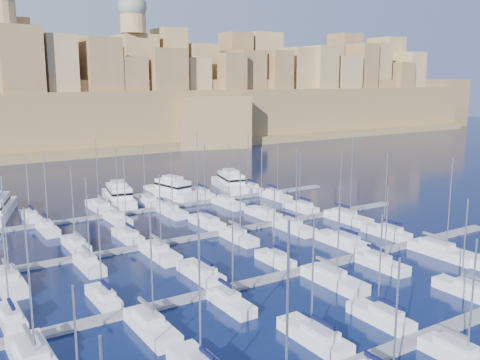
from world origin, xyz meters
TOP-DOWN VIEW (x-y plane):
  - ground at (0.00, 0.00)m, footprint 600.00×600.00m
  - pontoon_near at (0.00, -34.00)m, footprint 84.00×2.00m
  - pontoon_mid_near at (0.00, -12.00)m, footprint 84.00×2.00m
  - pontoon_mid_far at (0.00, 10.00)m, footprint 84.00×2.00m
  - pontoon_far at (0.00, 32.00)m, footprint 84.00×2.00m
  - sailboat_2 at (-10.68, -28.58)m, footprint 2.72×9.08m
  - sailboat_3 at (-1.59, -29.02)m, footprint 2.45×8.17m
  - sailboat_4 at (13.03, -29.19)m, footprint 2.35×7.82m
  - sailboat_9 at (-1.67, -39.12)m, footprint 2.53×8.45m
  - sailboat_12 at (-35.80, -7.28)m, footprint 2.29×7.63m
  - sailboat_13 at (-25.45, -7.36)m, footprint 2.24×7.47m
  - sailboat_14 at (-11.80, -6.54)m, footprint 2.74×9.15m
  - sailboat_15 at (0.02, -7.41)m, footprint 2.21×7.37m
  - sailboat_16 at (14.13, -6.15)m, footprint 2.98×9.94m
  - sailboat_17 at (24.07, -6.56)m, footprint 2.74×9.12m
  - sailboat_19 at (-23.73, -17.58)m, footprint 2.82×9.39m
  - sailboat_20 at (-13.40, -16.75)m, footprint 2.31×7.71m
  - sailboat_21 at (1.63, -17.91)m, footprint 3.02×10.06m
  - sailboat_22 at (11.48, -17.05)m, footprint 2.50×8.32m
  - sailboat_23 at (23.29, -18.25)m, footprint 3.23×10.75m
  - sailboat_25 at (-22.31, 15.13)m, footprint 2.54×8.47m
  - sailboat_26 at (-13.73, 15.20)m, footprint 2.59×8.63m
  - sailboat_27 at (1.49, 15.53)m, footprint 2.79×9.29m
  - sailboat_28 at (13.87, 15.41)m, footprint 2.71×9.05m
  - sailboat_29 at (23.15, 15.21)m, footprint 2.59×8.63m
  - sailboat_30 at (-34.05, 4.10)m, footprint 3.01×10.04m
  - sailboat_31 at (-23.37, 5.03)m, footprint 2.44×8.15m
  - sailboat_32 at (-12.90, 4.31)m, footprint 2.89×9.62m
  - sailboat_33 at (1.48, 4.85)m, footprint 2.55×8.52m
  - sailboat_34 at (12.74, 4.44)m, footprint 2.80×9.34m
  - sailboat_35 at (25.25, 4.03)m, footprint 3.06×10.19m
  - sailboat_37 at (-24.60, 37.17)m, footprint 2.57×8.57m
  - sailboat_38 at (-11.00, 37.92)m, footprint 3.03×10.08m
  - sailboat_39 at (-0.89, 37.81)m, footprint 2.96×9.86m
  - sailboat_40 at (11.98, 37.91)m, footprint 3.02×10.06m
  - sailboat_41 at (25.13, 37.06)m, footprint 2.50×8.34m
  - sailboat_43 at (-23.85, 27.01)m, footprint 2.46×8.18m
  - sailboat_44 at (-11.30, 26.70)m, footprint 2.65×8.82m
  - sailboat_45 at (-0.39, 26.47)m, footprint 2.79×9.30m
  - sailboat_46 at (12.68, 26.56)m, footprint 2.73×9.11m
  - sailboat_47 at (25.33, 26.76)m, footprint 2.61×8.71m
  - motor_yacht_b at (-5.65, 41.37)m, footprint 7.92×17.01m
  - motor_yacht_c at (6.57, 40.84)m, footprint 7.46×15.87m
  - motor_yacht_d at (22.39, 41.26)m, footprint 8.56×16.82m
  - fortified_city at (-0.19, 155.26)m, footprint 460.00×108.95m

SIDE VIEW (x-z plane):
  - ground at x=0.00m, z-range 0.00..0.00m
  - pontoon_near at x=0.00m, z-range 0.00..0.40m
  - pontoon_mid_near at x=0.00m, z-range 0.00..0.40m
  - pontoon_mid_far at x=0.00m, z-range 0.00..0.40m
  - pontoon_far at x=0.00m, z-range 0.00..0.40m
  - sailboat_15 at x=0.02m, z-range -5.00..6.42m
  - sailboat_20 at x=-13.40m, z-range -5.09..6.51m
  - sailboat_13 at x=-25.45m, z-range -5.20..6.62m
  - sailboat_12 at x=-35.80m, z-range -5.47..6.91m
  - sailboat_22 at x=11.48m, z-range -5.39..6.83m
  - sailboat_4 at x=13.03m, z-range -5.52..6.97m
  - sailboat_3 at x=-1.59m, z-range -5.54..6.99m
  - sailboat_37 at x=-24.60m, z-range -5.45..6.90m
  - sailboat_29 at x=23.15m, z-range -5.43..6.88m
  - sailboat_47 at x=25.33m, z-range -5.47..6.92m
  - sailboat_9 at x=-1.67m, z-range -5.62..7.07m
  - sailboat_31 at x=-23.37m, z-range -6.02..7.49m
  - sailboat_25 at x=-22.31m, z-range -5.99..7.46m
  - sailboat_33 at x=1.48m, z-range -6.15..7.62m
  - sailboat_43 at x=-23.85m, z-range -6.23..7.70m
  - sailboat_45 at x=-0.39m, z-range -5.89..7.37m
  - sailboat_46 at x=12.68m, z-range -6.02..7.50m
  - sailboat_2 at x=-10.68m, z-range -6.05..7.53m
  - sailboat_32 at x=-12.90m, z-range -5.81..7.29m
  - sailboat_44 at x=-11.30m, z-range -6.27..7.75m
  - sailboat_41 at x=25.13m, z-range -6.38..7.87m
  - sailboat_26 at x=-13.73m, z-range -6.34..7.83m
  - sailboat_28 at x=13.87m, z-range -6.22..7.70m
  - sailboat_14 at x=-11.80m, z-range -6.18..7.67m
  - sailboat_19 at x=-23.73m, z-range -6.11..7.60m
  - sailboat_39 at x=-0.89m, z-range -5.80..7.29m
  - sailboat_17 at x=24.07m, z-range -6.53..8.02m
  - sailboat_34 at x=12.74m, z-range -6.81..8.32m
  - sailboat_21 at x=1.63m, z-range -6.48..7.99m
  - sailboat_27 at x=1.49m, z-range -6.92..8.44m
  - sailboat_40 at x=11.98m, z-range -6.63..8.15m
  - sailboat_38 at x=-11.00m, z-range -6.66..8.18m
  - sailboat_30 at x=-34.05m, z-range -6.70..8.22m
  - sailboat_16 at x=14.13m, z-range -6.93..8.46m
  - sailboat_23 at x=23.29m, z-range -6.97..8.52m
  - sailboat_35 at x=25.25m, z-range -7.38..8.93m
  - motor_yacht_b at x=-5.65m, z-range -0.90..4.35m
  - motor_yacht_c at x=6.57m, z-range -0.90..4.35m
  - motor_yacht_d at x=22.39m, z-range -0.90..4.35m
  - fortified_city at x=-0.19m, z-range -15.02..44.50m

